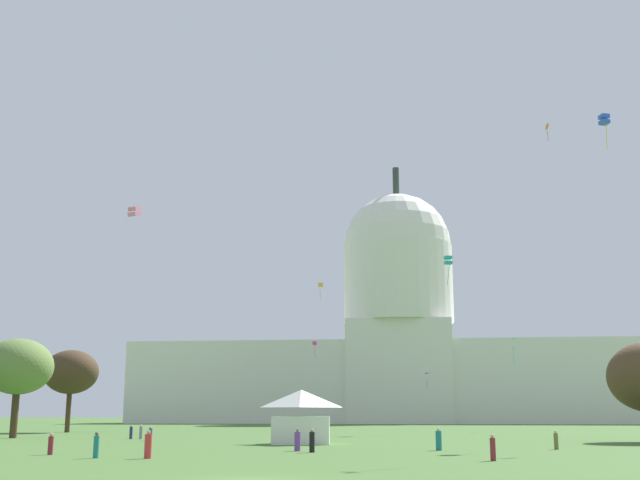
{
  "coord_description": "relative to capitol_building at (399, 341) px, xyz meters",
  "views": [
    {
      "loc": [
        7.51,
        -35.79,
        2.97
      ],
      "look_at": [
        -5.55,
        75.11,
        27.02
      ],
      "focal_mm": 44.91,
      "sensor_mm": 36.0,
      "label": 1
    }
  ],
  "objects": [
    {
      "name": "kite_magenta_low",
      "position": [
        -14.94,
        -65.51,
        -6.23
      ],
      "size": [
        0.83,
        0.68,
        3.25
      ],
      "rotation": [
        0.0,
        0.0,
        6.21
      ],
      "color": "#D1339E"
    },
    {
      "name": "person_navy_near_tree_east",
      "position": [
        -27.99,
        -128.77,
        -21.03
      ],
      "size": [
        0.48,
        0.48,
        1.55
      ],
      "rotation": [
        0.0,
        0.0,
        5.33
      ],
      "color": "navy",
      "rests_on": "ground_plane"
    },
    {
      "name": "kite_violet_low",
      "position": [
        6.43,
        -27.38,
        -10.65
      ],
      "size": [
        1.5,
        1.64,
        3.18
      ],
      "rotation": [
        0.0,
        0.0,
        4.06
      ],
      "color": "purple"
    },
    {
      "name": "person_purple_lawn_far_right",
      "position": [
        -5.12,
        -155.26,
        -20.99
      ],
      "size": [
        0.66,
        0.66,
        1.67
      ],
      "rotation": [
        0.0,
        0.0,
        2.19
      ],
      "color": "#703D93",
      "rests_on": "ground_plane"
    },
    {
      "name": "capitol_building",
      "position": [
        0.0,
        0.0,
        0.0
      ],
      "size": [
        144.44,
        29.84,
        70.74
      ],
      "color": "silver",
      "rests_on": "ground_plane"
    },
    {
      "name": "kite_blue_mid",
      "position": [
        25.38,
        -132.53,
        12.57
      ],
      "size": [
        1.18,
        1.2,
        3.95
      ],
      "rotation": [
        0.0,
        0.0,
        3.5
      ],
      "color": "blue"
    },
    {
      "name": "kite_turquoise_mid",
      "position": [
        9.47,
        -98.21,
        3.67
      ],
      "size": [
        1.26,
        1.28,
        4.47
      ],
      "rotation": [
        0.0,
        0.0,
        0.17
      ],
      "color": "teal"
    },
    {
      "name": "kite_gold_mid",
      "position": [
        -15.02,
        -55.29,
        6.75
      ],
      "size": [
        1.11,
        0.43,
        3.73
      ],
      "rotation": [
        0.0,
        0.0,
        2.33
      ],
      "color": "gold"
    },
    {
      "name": "person_denim_front_left",
      "position": [
        -23.77,
        -134.66,
        -21.05
      ],
      "size": [
        0.56,
        0.56,
        1.52
      ],
      "rotation": [
        0.0,
        0.0,
        0.68
      ],
      "color": "#3D5684",
      "rests_on": "ground_plane"
    },
    {
      "name": "person_red_deep_crowd",
      "position": [
        -13.32,
        -166.45,
        -20.93
      ],
      "size": [
        0.58,
        0.58,
        1.8
      ],
      "rotation": [
        0.0,
        0.0,
        0.25
      ],
      "color": "red",
      "rests_on": "ground_plane"
    },
    {
      "name": "kite_orange_high",
      "position": [
        30.05,
        -71.19,
        33.8
      ],
      "size": [
        0.73,
        1.03,
        3.45
      ],
      "rotation": [
        0.0,
        0.0,
        1.44
      ],
      "color": "orange"
    },
    {
      "name": "person_black_edge_east",
      "position": [
        -3.72,
        -157.24,
        -20.95
      ],
      "size": [
        0.45,
        0.45,
        1.74
      ],
      "rotation": [
        0.0,
        0.0,
        1.44
      ],
      "color": "black",
      "rests_on": "ground_plane"
    },
    {
      "name": "person_olive_mid_left",
      "position": [
        15.28,
        -150.13,
        -21.04
      ],
      "size": [
        0.4,
        0.4,
        1.52
      ],
      "rotation": [
        0.0,
        0.0,
        2.97
      ],
      "color": "olive",
      "rests_on": "ground_plane"
    },
    {
      "name": "tree_west_far",
      "position": [
        -42.56,
        -127.76,
        -13.54
      ],
      "size": [
        10.36,
        11.14,
        11.53
      ],
      "color": "#42301E",
      "rests_on": "ground_plane"
    },
    {
      "name": "kite_cyan_low",
      "position": [
        20.15,
        -82.47,
        -7.61
      ],
      "size": [
        1.55,
        1.75,
        4.07
      ],
      "rotation": [
        0.0,
        0.0,
        4.08
      ],
      "color": "#33BCDB"
    },
    {
      "name": "person_maroon_front_center",
      "position": [
        -21.71,
        -162.71,
        -21.05
      ],
      "size": [
        0.49,
        0.49,
        1.52
      ],
      "rotation": [
        0.0,
        0.0,
        5.83
      ],
      "color": "maroon",
      "rests_on": "ground_plane"
    },
    {
      "name": "tree_west_near",
      "position": [
        -47.46,
        -101.88,
        -12.92
      ],
      "size": [
        12.52,
        12.48,
        12.14
      ],
      "color": "#42301E",
      "rests_on": "ground_plane"
    },
    {
      "name": "person_grey_mid_center",
      "position": [
        -26.65,
        -129.33,
        -21.01
      ],
      "size": [
        0.49,
        0.49,
        1.59
      ],
      "rotation": [
        0.0,
        0.0,
        5.71
      ],
      "color": "gray",
      "rests_on": "ground_plane"
    },
    {
      "name": "person_teal_back_right",
      "position": [
        5.81,
        -152.9,
        -20.96
      ],
      "size": [
        0.66,
        0.66,
        1.73
      ],
      "rotation": [
        0.0,
        0.0,
        5.43
      ],
      "color": "#1E757A",
      "rests_on": "ground_plane"
    },
    {
      "name": "person_teal_front_right",
      "position": [
        -16.87,
        -166.38,
        -20.95
      ],
      "size": [
        0.5,
        0.5,
        1.69
      ],
      "rotation": [
        0.0,
        0.0,
        0.64
      ],
      "color": "#1E757A",
      "rests_on": "ground_plane"
    },
    {
      "name": "person_maroon_mid_right",
      "position": [
        8.77,
        -166.43,
        -20.98
      ],
      "size": [
        0.49,
        0.49,
        1.63
      ],
      "rotation": [
        0.0,
        0.0,
        2.36
      ],
      "color": "maroon",
      "rests_on": "ground_plane"
    },
    {
      "name": "event_tent",
      "position": [
        -6.78,
        -141.47,
        -19.24
      ],
      "size": [
        6.03,
        5.15,
        5.05
      ],
      "rotation": [
        0.0,
        0.0,
        0.09
      ],
      "color": "white",
      "rests_on": "ground_plane"
    },
    {
      "name": "kite_pink_mid",
      "position": [
        -23.29,
        -144.03,
        0.77
      ],
      "size": [
        1.19,
        1.24,
        1.22
      ],
      "rotation": [
        0.0,
        0.0,
        5.98
      ],
      "color": "pink"
    }
  ]
}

